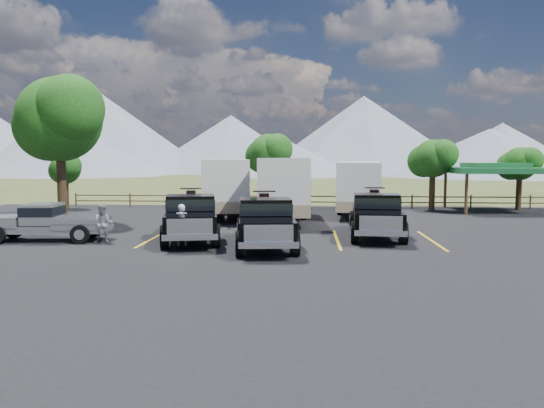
# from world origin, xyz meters

# --- Properties ---
(ground) EXTENTS (320.00, 320.00, 0.00)m
(ground) POSITION_xyz_m (0.00, 0.00, 0.00)
(ground) COLOR #3A4A1F
(ground) RESTS_ON ground
(asphalt_lot) EXTENTS (44.00, 34.00, 0.04)m
(asphalt_lot) POSITION_xyz_m (0.00, 3.00, 0.02)
(asphalt_lot) COLOR black
(asphalt_lot) RESTS_ON ground
(stall_lines) EXTENTS (12.12, 5.50, 0.01)m
(stall_lines) POSITION_xyz_m (0.00, 4.00, 0.04)
(stall_lines) COLOR gold
(stall_lines) RESTS_ON asphalt_lot
(tree_big_nw) EXTENTS (5.54, 5.18, 7.84)m
(tree_big_nw) POSITION_xyz_m (-12.55, 9.03, 5.60)
(tree_big_nw) COLOR black
(tree_big_nw) RESTS_ON ground
(tree_ne_a) EXTENTS (3.11, 2.92, 4.76)m
(tree_ne_a) POSITION_xyz_m (8.97, 17.01, 3.48)
(tree_ne_a) COLOR black
(tree_ne_a) RESTS_ON ground
(tree_ne_b) EXTENTS (2.77, 2.59, 4.27)m
(tree_ne_b) POSITION_xyz_m (14.98, 18.01, 3.13)
(tree_ne_b) COLOR black
(tree_ne_b) RESTS_ON ground
(tree_north) EXTENTS (3.46, 3.24, 5.25)m
(tree_north) POSITION_xyz_m (-2.03, 19.02, 3.83)
(tree_north) COLOR black
(tree_north) RESTS_ON ground
(tree_nw_small) EXTENTS (2.59, 2.43, 3.85)m
(tree_nw_small) POSITION_xyz_m (-16.02, 17.01, 2.78)
(tree_nw_small) COLOR black
(tree_nw_small) RESTS_ON ground
(rail_fence) EXTENTS (36.12, 0.12, 1.00)m
(rail_fence) POSITION_xyz_m (2.00, 18.50, 0.61)
(rail_fence) COLOR brown
(rail_fence) RESTS_ON ground
(pavilion) EXTENTS (6.20, 6.20, 3.22)m
(pavilion) POSITION_xyz_m (13.00, 17.00, 2.79)
(pavilion) COLOR brown
(pavilion) RESTS_ON ground
(mountain_range) EXTENTS (209.00, 71.00, 20.00)m
(mountain_range) POSITION_xyz_m (-7.63, 105.98, 7.87)
(mountain_range) COLOR slate
(mountain_range) RESTS_ON ground
(rig_left) EXTENTS (3.33, 6.75, 2.16)m
(rig_left) POSITION_xyz_m (-4.27, 3.58, 1.08)
(rig_left) COLOR black
(rig_left) RESTS_ON asphalt_lot
(rig_center) EXTENTS (2.83, 6.62, 2.15)m
(rig_center) POSITION_xyz_m (-0.94, 2.05, 1.07)
(rig_center) COLOR black
(rig_center) RESTS_ON asphalt_lot
(rig_right) EXTENTS (2.61, 6.52, 2.14)m
(rig_right) POSITION_xyz_m (3.79, 5.13, 1.07)
(rig_right) COLOR black
(rig_right) RESTS_ON asphalt_lot
(trailer_left) EXTENTS (3.74, 9.91, 3.43)m
(trailer_left) POSITION_xyz_m (-4.14, 12.56, 1.83)
(trailer_left) COLOR white
(trailer_left) RESTS_ON asphalt_lot
(trailer_center) EXTENTS (3.11, 10.09, 3.50)m
(trailer_center) POSITION_xyz_m (-0.66, 10.71, 1.87)
(trailer_center) COLOR white
(trailer_center) RESTS_ON asphalt_lot
(trailer_right) EXTENTS (3.13, 9.41, 3.25)m
(trailer_right) POSITION_xyz_m (3.81, 13.59, 1.74)
(trailer_right) COLOR white
(trailer_right) RESTS_ON asphalt_lot
(pickup_silver) EXTENTS (5.43, 2.28, 1.59)m
(pickup_silver) POSITION_xyz_m (-10.32, 2.86, 0.86)
(pickup_silver) COLOR gray
(pickup_silver) RESTS_ON asphalt_lot
(person_a) EXTENTS (0.63, 0.43, 1.67)m
(person_a) POSITION_xyz_m (-4.30, 2.01, 0.88)
(person_a) COLOR white
(person_a) RESTS_ON asphalt_lot
(person_b) EXTENTS (0.87, 0.73, 1.60)m
(person_b) POSITION_xyz_m (-7.71, 2.50, 0.84)
(person_b) COLOR gray
(person_b) RESTS_ON asphalt_lot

